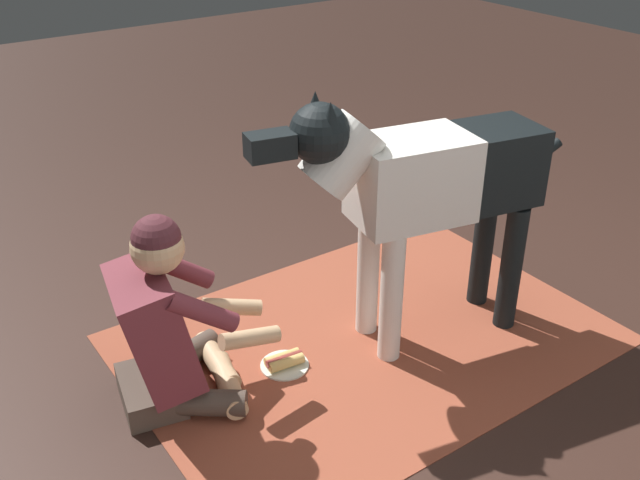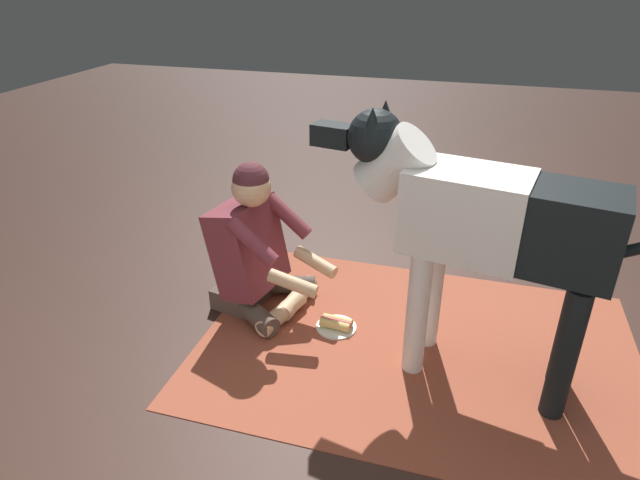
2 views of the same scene
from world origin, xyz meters
TOP-DOWN VIEW (x-y plane):
  - ground_plane at (0.00, 0.00)m, footprint 13.41×13.41m
  - area_rug at (-0.04, 0.32)m, footprint 2.19×1.56m
  - person_sitting_on_floor at (0.89, 0.18)m, footprint 0.72×0.57m
  - large_dog at (-0.25, 0.41)m, footprint 1.50×0.49m
  - hot_dog_on_plate at (0.40, 0.28)m, footprint 0.22×0.22m

SIDE VIEW (x-z plane):
  - ground_plane at x=0.00m, z-range 0.00..0.00m
  - area_rug at x=-0.04m, z-range 0.00..0.01m
  - hot_dog_on_plate at x=0.40m, z-range 0.00..0.06m
  - person_sitting_on_floor at x=0.89m, z-range -0.08..0.79m
  - large_dog at x=-0.25m, z-range 0.17..1.41m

